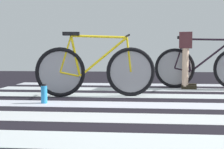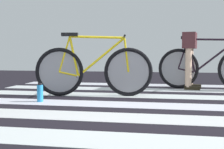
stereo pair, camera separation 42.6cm
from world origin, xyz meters
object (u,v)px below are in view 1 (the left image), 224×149
object	(u,v)px
bicycle_1_of_2	(95,70)
bicycle_2_of_2	(204,67)
cyclist_2_of_2	(186,52)
water_bottle	(44,94)

from	to	relation	value
bicycle_1_of_2	bicycle_2_of_2	world-z (taller)	same
bicycle_1_of_2	bicycle_2_of_2	bearing A→B (deg)	23.22
bicycle_2_of_2	cyclist_2_of_2	xyz separation A→B (m)	(-0.31, 0.05, 0.26)
bicycle_1_of_2	bicycle_2_of_2	size ratio (longest dim) A/B	1.00
bicycle_1_of_2	cyclist_2_of_2	world-z (taller)	cyclist_2_of_2
bicycle_2_of_2	cyclist_2_of_2	bearing A→B (deg)	-180.00
cyclist_2_of_2	bicycle_2_of_2	bearing A→B (deg)	0.00
bicycle_1_of_2	cyclist_2_of_2	bearing A→B (deg)	29.62
bicycle_1_of_2	bicycle_2_of_2	xyz separation A→B (m)	(1.77, 1.10, 0.00)
cyclist_2_of_2	water_bottle	distance (m)	2.76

